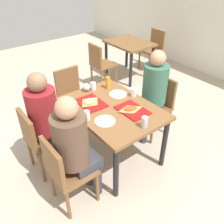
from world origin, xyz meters
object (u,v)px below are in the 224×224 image
(paper_plate_center, at_px, (118,94))
(paper_plate_near_edge, at_px, (105,121))
(main_table, at_px, (112,113))
(background_chair_near, at_px, (100,62))
(background_table, at_px, (129,48))
(background_chair_far, at_px, (154,47))
(person_far_side, at_px, (153,89))
(plastic_cup_c, at_px, (93,86))
(foil_bundle, at_px, (86,87))
(plastic_cup_a, at_px, (134,92))
(plastic_cup_b, at_px, (87,115))
(chair_left_end, at_px, (71,93))
(person_in_red, at_px, (47,116))
(pizza_slice_a, at_px, (90,101))
(chair_near_left, at_px, (39,138))
(tray_red_far, at_px, (132,110))
(condiment_bottle, at_px, (108,83))
(chair_far_side, at_px, (158,102))
(person_in_brown_jacket, at_px, (75,144))
(chair_near_right, at_px, (64,170))
(pizza_slice_b, at_px, (130,109))
(tray_red_near, at_px, (91,103))
(soda_can, at_px, (145,122))

(paper_plate_center, height_order, paper_plate_near_edge, same)
(main_table, bearing_deg, background_chair_near, 148.74)
(background_table, xyz_separation_m, background_chair_far, (-0.00, 0.73, -0.12))
(person_far_side, bearing_deg, main_table, -90.00)
(plastic_cup_c, relative_size, foil_bundle, 1.00)
(plastic_cup_a, height_order, plastic_cup_b, same)
(background_chair_near, bearing_deg, plastic_cup_c, -38.47)
(chair_left_end, height_order, person_in_red, person_in_red)
(background_table, xyz_separation_m, background_chair_near, (-0.00, -0.73, -0.12))
(pizza_slice_a, bearing_deg, plastic_cup_b, -39.31)
(chair_near_left, xyz_separation_m, tray_red_far, (0.50, 0.94, 0.25))
(paper_plate_center, relative_size, plastic_cup_b, 2.20)
(condiment_bottle, relative_size, foil_bundle, 1.60)
(tray_red_far, relative_size, paper_plate_center, 1.64)
(chair_far_side, distance_m, plastic_cup_c, 0.93)
(chair_far_side, xyz_separation_m, background_table, (-1.66, 0.93, 0.12))
(background_chair_near, bearing_deg, person_in_brown_jacket, -40.61)
(main_table, xyz_separation_m, chair_near_right, (0.30, -0.81, -0.15))
(person_far_side, height_order, paper_plate_center, person_far_side)
(person_far_side, xyz_separation_m, pizza_slice_b, (0.19, -0.55, 0.02))
(person_in_brown_jacket, distance_m, plastic_cup_b, 0.41)
(pizza_slice_b, bearing_deg, background_chair_near, 154.22)
(plastic_cup_a, bearing_deg, main_table, -85.33)
(main_table, xyz_separation_m, background_table, (-1.66, 1.74, -0.03))
(chair_left_end, bearing_deg, plastic_cup_a, 20.92)
(tray_red_near, xyz_separation_m, tray_red_far, (0.41, 0.28, 0.00))
(soda_can, bearing_deg, chair_near_right, -103.98)
(plastic_cup_b, distance_m, foil_bundle, 0.63)
(paper_plate_near_edge, bearing_deg, plastic_cup_b, -139.19)
(condiment_bottle, xyz_separation_m, background_chair_near, (-1.28, 0.78, -0.32))
(chair_left_end, bearing_deg, paper_plate_near_edge, -11.47)
(chair_near_left, xyz_separation_m, background_chair_near, (-1.37, 1.82, 0.00))
(person_in_red, bearing_deg, chair_near_left, -90.00)
(chair_left_end, bearing_deg, background_chair_far, 105.51)
(tray_red_far, distance_m, foil_bundle, 0.73)
(background_chair_far, bearing_deg, foil_bundle, -65.09)
(chair_near_left, height_order, tray_red_near, chair_near_left)
(person_in_red, distance_m, pizza_slice_b, 0.92)
(chair_near_right, bearing_deg, background_chair_far, 120.78)
(plastic_cup_c, height_order, background_chair_far, background_chair_far)
(chair_near_left, height_order, pizza_slice_b, chair_near_left)
(chair_left_end, height_order, tray_red_near, chair_left_end)
(plastic_cup_a, height_order, background_chair_far, background_chair_far)
(chair_left_end, relative_size, background_chair_far, 1.00)
(paper_plate_center, height_order, foil_bundle, foil_bundle)
(chair_left_end, relative_size, person_in_red, 0.67)
(chair_far_side, xyz_separation_m, pizza_slice_a, (-0.22, -0.97, 0.27))
(chair_far_side, distance_m, tray_red_near, 1.01)
(paper_plate_center, height_order, background_chair_far, background_chair_far)
(person_far_side, bearing_deg, paper_plate_center, -112.15)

